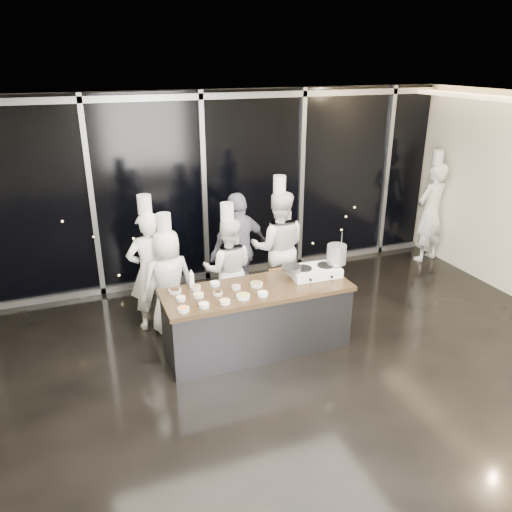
{
  "coord_description": "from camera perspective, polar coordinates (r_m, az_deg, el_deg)",
  "views": [
    {
      "loc": [
        -2.08,
        -4.54,
        3.68
      ],
      "look_at": [
        0.1,
        1.2,
        1.22
      ],
      "focal_mm": 35.0,
      "sensor_mm": 36.0,
      "label": 1
    }
  ],
  "objects": [
    {
      "name": "ground",
      "position": [
        6.2,
        3.2,
        -14.58
      ],
      "size": [
        9.0,
        9.0,
        0.0
      ],
      "primitive_type": "plane",
      "color": "black",
      "rests_on": "ground"
    },
    {
      "name": "room_shell",
      "position": [
        5.27,
        5.47,
        5.94
      ],
      "size": [
        9.02,
        7.02,
        3.21
      ],
      "color": "beige",
      "rests_on": "ground"
    },
    {
      "name": "window_wall",
      "position": [
        8.5,
        -6.03,
        7.54
      ],
      "size": [
        8.9,
        0.11,
        3.2
      ],
      "color": "black",
      "rests_on": "ground"
    },
    {
      "name": "demo_counter",
      "position": [
        6.66,
        0.13,
        -7.14
      ],
      "size": [
        2.46,
        0.86,
        0.9
      ],
      "color": "#3C3C41",
      "rests_on": "ground"
    },
    {
      "name": "stove",
      "position": [
        6.83,
        6.7,
        -1.73
      ],
      "size": [
        0.69,
        0.45,
        0.14
      ],
      "rotation": [
        0.0,
        0.0,
        -0.04
      ],
      "color": "silver",
      "rests_on": "demo_counter"
    },
    {
      "name": "frying_pan",
      "position": [
        6.66,
        4.02,
        -1.35
      ],
      "size": [
        0.47,
        0.28,
        0.04
      ],
      "rotation": [
        0.0,
        0.0,
        -0.04
      ],
      "color": "slate",
      "rests_on": "stove"
    },
    {
      "name": "stock_pot",
      "position": [
        6.89,
        9.19,
        0.21
      ],
      "size": [
        0.27,
        0.27,
        0.26
      ],
      "primitive_type": "cylinder",
      "rotation": [
        0.0,
        0.0,
        -0.04
      ],
      "color": "silver",
      "rests_on": "stove"
    },
    {
      "name": "prep_bowls",
      "position": [
        6.26,
        -4.52,
        -4.34
      ],
      "size": [
        1.2,
        0.68,
        0.05
      ],
      "color": "silver",
      "rests_on": "demo_counter"
    },
    {
      "name": "squeeze_bottle",
      "position": [
        6.5,
        -7.4,
        -2.57
      ],
      "size": [
        0.07,
        0.07,
        0.24
      ],
      "color": "white",
      "rests_on": "demo_counter"
    },
    {
      "name": "chef_far_left",
      "position": [
        7.16,
        -12.01,
        -1.57
      ],
      "size": [
        0.69,
        0.5,
        1.97
      ],
      "rotation": [
        0.0,
        0.0,
        3.28
      ],
      "color": "silver",
      "rests_on": "ground"
    },
    {
      "name": "chef_left",
      "position": [
        7.09,
        -10.01,
        -2.73
      ],
      "size": [
        0.82,
        0.61,
        1.74
      ],
      "rotation": [
        0.0,
        0.0,
        3.33
      ],
      "color": "silver",
      "rests_on": "ground"
    },
    {
      "name": "chef_center",
      "position": [
        7.31,
        -3.18,
        -1.48
      ],
      "size": [
        0.9,
        0.8,
        1.79
      ],
      "rotation": [
        0.0,
        0.0,
        2.83
      ],
      "color": "silver",
      "rests_on": "ground"
    },
    {
      "name": "guest",
      "position": [
        7.71,
        -1.95,
        0.72
      ],
      "size": [
        1.15,
        0.77,
        1.81
      ],
      "rotation": [
        0.0,
        0.0,
        3.49
      ],
      "color": "#131334",
      "rests_on": "ground"
    },
    {
      "name": "chef_right",
      "position": [
        7.77,
        2.57,
        1.01
      ],
      "size": [
        1.06,
        0.94,
        2.05
      ],
      "rotation": [
        0.0,
        0.0,
        2.8
      ],
      "color": "silver",
      "rests_on": "ground"
    },
    {
      "name": "chef_side",
      "position": [
        9.98,
        19.31,
        4.8
      ],
      "size": [
        0.78,
        0.61,
        2.12
      ],
      "rotation": [
        0.0,
        0.0,
        3.39
      ],
      "color": "silver",
      "rests_on": "ground"
    }
  ]
}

